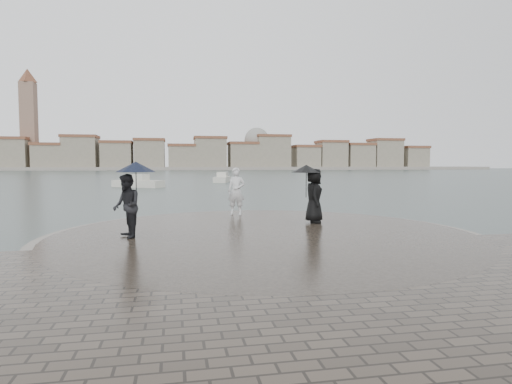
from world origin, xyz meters
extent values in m
plane|color=#2B3835|center=(0.00, 0.00, 0.00)|extent=(400.00, 400.00, 0.00)
cylinder|color=gray|center=(0.00, 3.50, 0.16)|extent=(12.50, 12.50, 0.32)
cylinder|color=#2D261E|center=(0.00, 3.50, 0.18)|extent=(11.90, 11.90, 0.36)
imported|color=silver|center=(-0.18, 7.98, 1.28)|extent=(0.78, 0.64, 1.84)
imported|color=black|center=(-3.80, 3.32, 1.22)|extent=(0.89, 1.00, 1.72)
cylinder|color=black|center=(-3.55, 3.42, 1.71)|extent=(0.02, 0.02, 0.90)
cone|color=black|center=(-3.55, 3.42, 2.26)|extent=(1.08, 1.08, 0.28)
imported|color=black|center=(2.06, 5.20, 1.27)|extent=(0.81, 1.02, 1.82)
cylinder|color=black|center=(1.81, 5.30, 1.66)|extent=(0.02, 0.02, 0.90)
cone|color=black|center=(1.81, 5.30, 2.18)|extent=(1.01, 1.01, 0.26)
cube|color=gray|center=(0.00, 163.00, 0.60)|extent=(260.00, 20.00, 1.20)
cube|color=gray|center=(-60.00, 160.00, 5.50)|extent=(11.00, 10.00, 11.00)
cube|color=brown|center=(-60.00, 160.00, 11.50)|extent=(11.60, 10.60, 1.00)
cube|color=gray|center=(-48.00, 160.00, 4.50)|extent=(10.00, 10.00, 9.00)
cube|color=brown|center=(-48.00, 160.00, 9.50)|extent=(10.60, 10.60, 1.00)
cube|color=gray|center=(-37.00, 160.00, 6.00)|extent=(12.00, 10.00, 12.00)
cube|color=brown|center=(-37.00, 160.00, 12.50)|extent=(12.60, 10.60, 1.00)
cube|color=gray|center=(-24.00, 160.00, 5.00)|extent=(11.00, 10.00, 10.00)
cube|color=brown|center=(-24.00, 160.00, 10.50)|extent=(11.60, 10.60, 1.00)
cube|color=gray|center=(-12.00, 160.00, 5.50)|extent=(11.00, 10.00, 11.00)
cube|color=brown|center=(-12.00, 160.00, 11.50)|extent=(11.60, 10.60, 1.00)
cube|color=gray|center=(0.00, 160.00, 4.50)|extent=(10.00, 10.00, 9.00)
cube|color=brown|center=(0.00, 160.00, 9.50)|extent=(10.60, 10.60, 1.00)
cube|color=gray|center=(11.00, 160.00, 6.00)|extent=(12.00, 10.00, 12.00)
cube|color=brown|center=(11.00, 160.00, 12.50)|extent=(12.60, 10.60, 1.00)
cube|color=gray|center=(24.00, 160.00, 5.00)|extent=(11.00, 10.00, 10.00)
cube|color=brown|center=(24.00, 160.00, 10.50)|extent=(11.60, 10.60, 1.00)
cube|color=gray|center=(36.00, 160.00, 6.50)|extent=(13.00, 10.00, 13.00)
cube|color=brown|center=(36.00, 160.00, 13.50)|extent=(13.60, 10.60, 1.00)
cube|color=gray|center=(50.00, 160.00, 4.50)|extent=(10.00, 10.00, 9.00)
cube|color=brown|center=(50.00, 160.00, 9.50)|extent=(10.60, 10.60, 1.00)
cube|color=gray|center=(61.00, 160.00, 5.50)|extent=(11.00, 10.00, 11.00)
cube|color=brown|center=(61.00, 160.00, 11.50)|extent=(11.60, 10.60, 1.00)
cube|color=gray|center=(73.00, 160.00, 5.00)|extent=(11.00, 10.00, 10.00)
cube|color=brown|center=(73.00, 160.00, 10.50)|extent=(11.60, 10.60, 1.00)
cube|color=gray|center=(85.00, 160.00, 6.00)|extent=(12.00, 10.00, 12.00)
cube|color=brown|center=(85.00, 160.00, 12.50)|extent=(12.60, 10.60, 1.00)
cube|color=gray|center=(98.00, 160.00, 4.50)|extent=(10.00, 10.00, 9.00)
cube|color=brown|center=(98.00, 160.00, 9.50)|extent=(10.60, 10.60, 1.00)
cube|color=#846654|center=(-55.00, 162.00, 16.00)|extent=(5.00, 5.00, 32.00)
cone|color=brown|center=(-55.00, 162.00, 34.50)|extent=(6.80, 6.80, 5.00)
sphere|color=gray|center=(30.00, 162.00, 12.00)|extent=(10.00, 10.00, 10.00)
cube|color=beige|center=(3.49, 46.63, 0.25)|extent=(2.95, 5.73, 0.90)
cube|color=beige|center=(3.49, 46.63, 0.85)|extent=(1.67, 2.24, 0.90)
cube|color=beige|center=(-6.21, 35.98, 0.25)|extent=(5.41, 4.49, 0.90)
cube|color=beige|center=(-6.21, 35.98, 0.85)|extent=(2.33, 2.14, 0.90)
camera|label=1|loc=(-2.51, -8.47, 2.34)|focal=30.00mm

